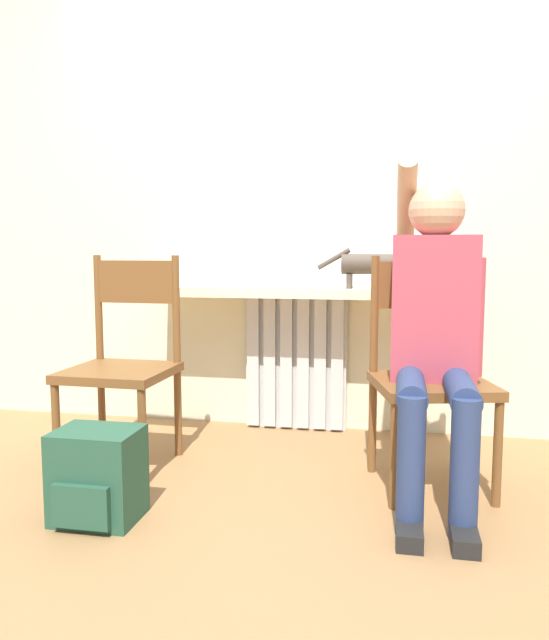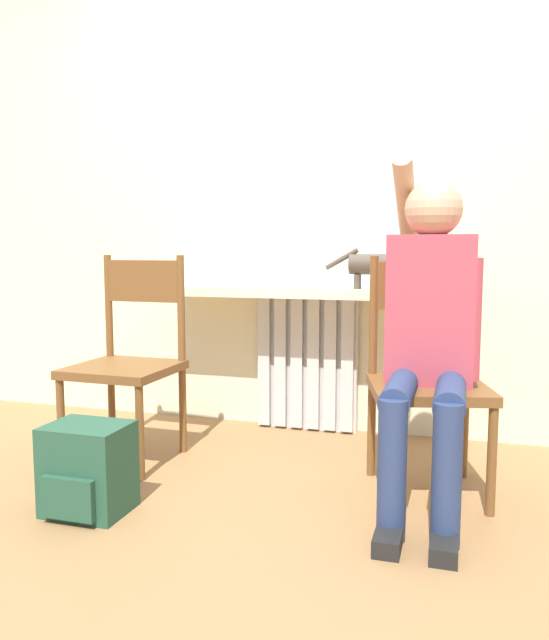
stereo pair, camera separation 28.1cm
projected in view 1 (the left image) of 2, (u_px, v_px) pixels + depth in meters
ground_plane at (247, 513)px, 2.36m from camera, size 12.00×12.00×0.00m
wall_with_window at (299, 184)px, 3.41m from camera, size 7.00×0.06×2.70m
radiator at (296, 362)px, 3.44m from camera, size 0.56×0.08×0.74m
windowsill at (293, 292)px, 3.29m from camera, size 1.51×0.31×0.05m
window_glass at (298, 169)px, 3.36m from camera, size 1.44×0.01×1.26m
chair_left at (124, 360)px, 2.87m from camera, size 0.47×0.47×0.97m
chair_right at (429, 371)px, 2.61m from camera, size 0.55×0.55×0.97m
person at (435, 322)px, 2.46m from camera, size 0.36×1.02×1.37m
cat at (375, 264)px, 3.14m from camera, size 0.47×0.10×0.21m
backpack at (97, 476)px, 2.28m from camera, size 0.30×0.27×0.34m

